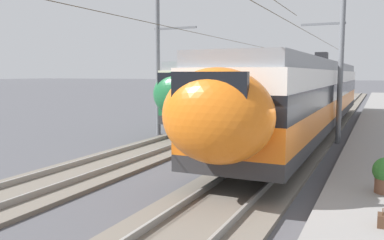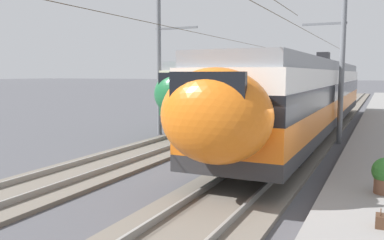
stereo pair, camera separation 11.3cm
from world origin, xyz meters
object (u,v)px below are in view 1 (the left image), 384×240
at_px(catenary_mast_mid, 338,62).
at_px(train_near_platform, 309,93).
at_px(train_far_track, 259,87).
at_px(handbag_near_sign, 382,220).
at_px(catenary_mast_far_side, 160,56).

bearing_deg(catenary_mast_mid, train_near_platform, 39.32).
bearing_deg(train_far_track, train_near_platform, -150.96).
relative_size(train_far_track, handbag_near_sign, 79.61).
distance_m(train_far_track, handbag_near_sign, 24.56).
bearing_deg(catenary_mast_far_side, train_far_track, -8.77).
bearing_deg(catenary_mast_mid, handbag_near_sign, -170.24).
height_order(train_near_platform, handbag_near_sign, train_near_platform).
bearing_deg(handbag_near_sign, catenary_mast_far_side, 45.75).
xyz_separation_m(catenary_mast_far_side, handbag_near_sign, (-10.42, -10.70, -3.72)).
xyz_separation_m(train_near_platform, train_far_track, (9.41, 5.22, 0.00)).
relative_size(train_near_platform, handbag_near_sign, 75.29).
xyz_separation_m(train_far_track, catenary_mast_mid, (-11.32, -6.79, 1.53)).
distance_m(train_near_platform, catenary_mast_far_side, 8.00).
relative_size(train_far_track, catenary_mast_far_side, 0.70).
bearing_deg(handbag_near_sign, train_far_track, 21.00).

